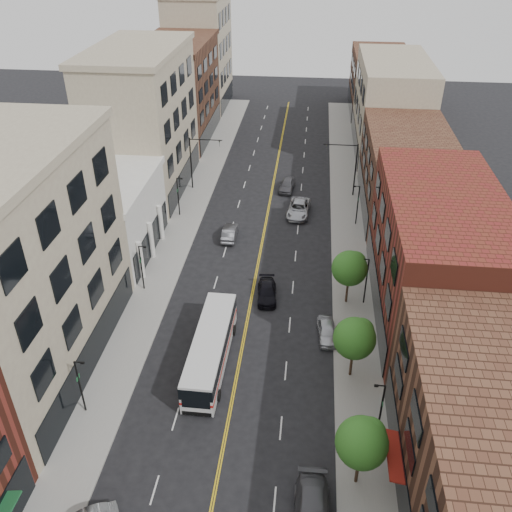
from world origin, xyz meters
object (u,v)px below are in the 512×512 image
(city_bus, at_px, (211,348))
(car_lane_c, at_px, (287,185))
(car_lane_behind, at_px, (230,233))
(car_lane_a, at_px, (267,292))
(car_parked_far, at_px, (327,331))
(car_lane_b, at_px, (299,209))

(city_bus, height_order, car_lane_c, city_bus)
(car_lane_behind, bearing_deg, car_lane_c, -114.46)
(car_lane_a, bearing_deg, city_bus, -116.79)
(car_lane_behind, bearing_deg, car_parked_far, 123.18)
(car_lane_a, bearing_deg, car_lane_c, 83.34)
(car_parked_far, height_order, car_lane_c, car_lane_c)
(car_lane_b, height_order, car_lane_c, car_lane_b)
(car_lane_behind, distance_m, car_lane_b, 10.38)
(car_lane_behind, height_order, car_lane_c, car_lane_c)
(car_lane_a, height_order, car_lane_b, car_lane_b)
(city_bus, height_order, car_lane_behind, city_bus)
(city_bus, distance_m, car_lane_a, 10.59)
(car_lane_behind, xyz_separation_m, car_lane_a, (5.39, -11.13, -0.07))
(car_parked_far, height_order, car_lane_behind, car_lane_behind)
(car_parked_far, distance_m, car_lane_behind, 19.98)
(car_parked_far, bearing_deg, car_lane_b, 92.63)
(car_parked_far, relative_size, car_lane_a, 0.89)
(car_lane_b, xyz_separation_m, car_lane_c, (-1.89, 6.93, -0.03))
(car_lane_behind, distance_m, car_lane_c, 14.98)
(city_bus, xyz_separation_m, car_parked_far, (9.73, 4.45, -1.09))
(city_bus, relative_size, car_lane_c, 2.62)
(car_parked_far, bearing_deg, city_bus, -161.31)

